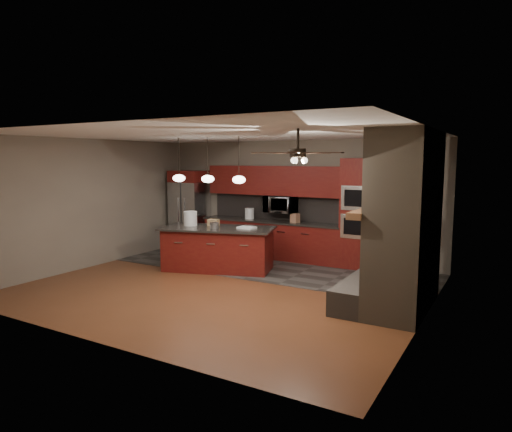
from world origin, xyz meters
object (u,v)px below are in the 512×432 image
Objects in this scene: kitchen_island at (218,248)px; paint_can at (214,225)px; counter_bucket at (249,214)px; refrigerator at (190,210)px; white_bucket at (190,218)px; oven_tower at (361,214)px; paint_tray at (247,228)px; cardboard_box at (213,222)px; microwave at (281,204)px; counter_box at (295,218)px.

paint_can reaches higher than kitchen_island.
kitchen_island is at bearing -82.67° from counter_bucket.
paint_can is at bearing -40.73° from refrigerator.
white_bucket is 1.72× the size of paint_can.
oven_tower is 2.49m from paint_tray.
oven_tower reaches higher than cardboard_box.
microwave reaches higher than cardboard_box.
cardboard_box reaches higher than kitchen_island.
microwave is 1.81m from cardboard_box.
paint_can is at bearing -103.49° from kitchen_island.
paint_can is at bearing -5.46° from white_bucket.
counter_bucket is at bearing 82.60° from cardboard_box.
refrigerator is 2.29m from cardboard_box.
refrigerator is (-4.59, -0.07, -0.16)m from oven_tower.
paint_tray is at bearing -28.43° from refrigerator.
white_bucket is (-0.67, -0.07, 0.61)m from kitchen_island.
oven_tower is 13.07× the size of paint_can.
kitchen_island is 9.97× the size of counter_bucket.
paint_tray is (0.61, 0.18, 0.47)m from kitchen_island.
oven_tower is at bearing 15.74° from kitchen_island.
oven_tower is 9.14× the size of counter_bucket.
microwave reaches higher than paint_can.
counter_bucket reaches higher than cardboard_box.
white_bucket is 0.87× the size of paint_tray.
oven_tower reaches higher than counter_box.
refrigerator is 2.63m from kitchen_island.
counter_bucket reaches higher than kitchen_island.
oven_tower is at bearing 28.14° from white_bucket.
microwave is (-1.98, 0.06, 0.11)m from oven_tower.
cardboard_box is at bearing -38.94° from refrigerator.
white_bucket is 2.42m from counter_box.
oven_tower reaches higher than paint_can.
counter_bucket is (-0.22, 1.82, 0.05)m from paint_can.
kitchen_island is 14.25× the size of paint_can.
paint_can is (-2.58, -1.81, -0.21)m from oven_tower.
cardboard_box is at bearing -90.24° from counter_bucket.
cardboard_box is 0.86× the size of counter_bucket.
oven_tower is 11.49× the size of counter_box.
counter_bucket is at bearing 80.24° from kitchen_island.
cardboard_box reaches higher than paint_tray.
white_bucket is at bearing -151.86° from oven_tower.
paint_tray is (2.62, -1.42, -0.09)m from refrigerator.
microwave is 3.53× the size of counter_box.
counter_box is (1.26, -0.05, -0.03)m from counter_bucket.
refrigerator is 1.79m from counter_bucket.
cardboard_box is at bearing 127.86° from kitchen_island.
microwave is at bearing 72.04° from paint_can.
white_bucket is 1.51× the size of counter_box.
counter_box is at bearing 42.13° from cardboard_box.
kitchen_island is 1.78m from counter_bucket.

